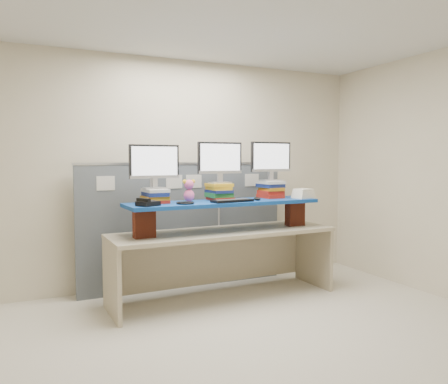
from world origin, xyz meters
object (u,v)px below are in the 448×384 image
monitor_right (271,159)px  keyboard (232,201)px  desk (224,244)px  blue_board (224,203)px  desk_phone (147,203)px  monitor_left (154,164)px  monitor_center (220,160)px

monitor_right → keyboard: (-0.65, -0.29, -0.45)m
desk → blue_board: size_ratio=1.18×
desk → desk_phone: desk_phone is taller
monitor_right → desk_phone: monitor_right is taller
desk → blue_board: blue_board is taller
desk → keyboard: bearing=-80.4°
desk → keyboard: (0.03, -0.15, 0.50)m
desk → desk_phone: 1.06m
blue_board → monitor_left: bearing=171.1°
desk → monitor_right: (0.68, 0.14, 0.95)m
monitor_right → desk_phone: size_ratio=2.20×
monitor_center → blue_board: bearing=-93.8°
monitor_center → keyboard: monitor_center is taller
blue_board → monitor_left: monitor_left is taller
desk → desk_phone: (-0.91, -0.16, 0.52)m
blue_board → monitor_center: bearing=86.2°
monitor_right → desk_phone: (-1.59, -0.30, -0.44)m
monitor_left → desk_phone: size_ratio=2.20×
monitor_right → keyboard: size_ratio=1.10×
monitor_left → monitor_center: 0.77m
monitor_center → desk_phone: (-0.91, -0.28, -0.42)m
monitor_left → monitor_right: bearing=0.0°
blue_board → keyboard: size_ratio=4.48×
monitor_center → desk_phone: 1.05m
desk → blue_board: (0.00, 0.00, 0.47)m
monitor_right → keyboard: monitor_right is taller
keyboard → desk_phone: 0.94m
monitor_center → desk_phone: size_ratio=2.20×
monitor_left → keyboard: (0.79, -0.24, -0.40)m
desk → monitor_left: bearing=171.1°
monitor_center → monitor_right: monitor_right is taller
desk → monitor_right: 1.18m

